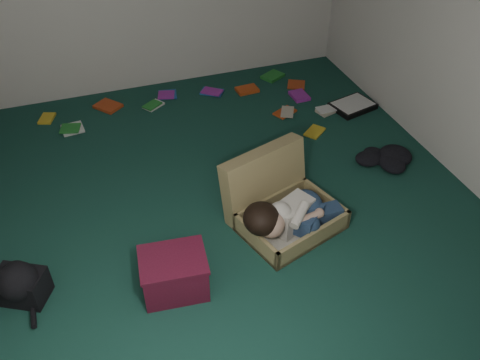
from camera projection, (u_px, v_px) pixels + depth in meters
floor at (234, 201)px, 4.33m from camera, size 4.50×4.50×0.00m
wall_front at (429, 322)px, 1.86m from camera, size 4.50×0.00×4.50m
wall_right at (472, 23)px, 4.01m from camera, size 0.00×4.50×4.50m
suitcase at (280, 203)px, 4.06m from camera, size 0.95×0.94×0.56m
person at (291, 215)px, 3.89m from camera, size 0.85×0.43×0.35m
maroon_bin at (174, 274)px, 3.50m from camera, size 0.49×0.40×0.31m
backpack at (21, 285)px, 3.47m from camera, size 0.52×0.48×0.25m
clothing_pile at (383, 158)px, 4.70m from camera, size 0.47×0.41×0.13m
paper_tray at (353, 106)px, 5.48m from camera, size 0.51×0.42×0.06m
book_scatter at (217, 103)px, 5.57m from camera, size 3.06×1.50×0.02m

